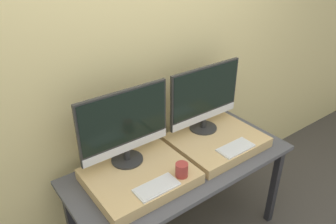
{
  "coord_description": "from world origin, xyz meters",
  "views": [
    {
      "loc": [
        -1.15,
        -1.04,
        2.12
      ],
      "look_at": [
        0.0,
        0.5,
        1.08
      ],
      "focal_mm": 35.0,
      "sensor_mm": 36.0,
      "label": 1
    }
  ],
  "objects_px": {
    "monitor_left": "(125,125)",
    "monitor_right": "(205,97)",
    "mug": "(182,170)",
    "keyboard_left": "(157,187)",
    "keyboard_right": "(236,148)"
  },
  "relations": [
    {
      "from": "mug",
      "to": "keyboard_right",
      "type": "bearing_deg",
      "value": 0.0
    },
    {
      "from": "monitor_left",
      "to": "mug",
      "type": "xyz_separation_m",
      "value": [
        0.19,
        -0.33,
        -0.22
      ]
    },
    {
      "from": "monitor_left",
      "to": "mug",
      "type": "bearing_deg",
      "value": -60.72
    },
    {
      "from": "keyboard_right",
      "to": "keyboard_left",
      "type": "bearing_deg",
      "value": 180.0
    },
    {
      "from": "mug",
      "to": "keyboard_right",
      "type": "distance_m",
      "value": 0.48
    },
    {
      "from": "monitor_left",
      "to": "keyboard_right",
      "type": "height_order",
      "value": "monitor_left"
    },
    {
      "from": "keyboard_left",
      "to": "monitor_right",
      "type": "xyz_separation_m",
      "value": [
        0.66,
        0.33,
        0.26
      ]
    },
    {
      "from": "mug",
      "to": "monitor_left",
      "type": "bearing_deg",
      "value": 119.28
    },
    {
      "from": "monitor_left",
      "to": "keyboard_left",
      "type": "relative_size",
      "value": 2.32
    },
    {
      "from": "monitor_left",
      "to": "monitor_right",
      "type": "relative_size",
      "value": 1.0
    },
    {
      "from": "keyboard_left",
      "to": "mug",
      "type": "bearing_deg",
      "value": 0.0
    },
    {
      "from": "mug",
      "to": "monitor_right",
      "type": "xyz_separation_m",
      "value": [
        0.48,
        0.33,
        0.22
      ]
    },
    {
      "from": "keyboard_left",
      "to": "monitor_right",
      "type": "relative_size",
      "value": 0.43
    },
    {
      "from": "keyboard_left",
      "to": "keyboard_right",
      "type": "height_order",
      "value": "same"
    },
    {
      "from": "monitor_right",
      "to": "keyboard_right",
      "type": "distance_m",
      "value": 0.42
    }
  ]
}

